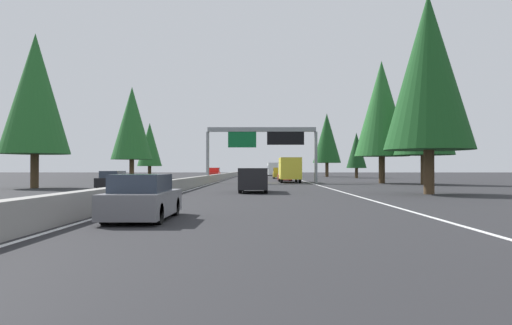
{
  "coord_description": "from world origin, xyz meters",
  "views": [
    {
      "loc": [
        -3.77,
        -5.75,
        1.64
      ],
      "look_at": [
        51.19,
        -5.22,
        2.36
      ],
      "focal_mm": 34.12,
      "sensor_mm": 36.0,
      "label": 1
    }
  ],
  "objects_px": {
    "conifer_right_distant": "(327,138)",
    "conifer_right_foreground": "(428,72)",
    "conifer_left_near": "(35,94)",
    "conifer_left_mid": "(132,123)",
    "sign_gantry_overhead": "(263,139)",
    "sedan_far_left": "(143,199)",
    "oncoming_near": "(113,180)",
    "conifer_left_far": "(150,145)",
    "oncoming_far": "(214,173)",
    "sedan_distant_a": "(285,176)",
    "bus_far_right": "(273,169)",
    "conifer_right_mid": "(382,109)",
    "pickup_mid_center": "(279,173)",
    "conifer_right_far": "(356,150)",
    "conifer_right_near": "(424,103)",
    "sedan_near_center": "(274,172)",
    "box_truck_mid_right": "(289,169)",
    "minivan_far_center": "(253,179)"
  },
  "relations": [
    {
      "from": "sign_gantry_overhead",
      "to": "conifer_left_near",
      "type": "xyz_separation_m",
      "value": [
        -13.98,
        19.58,
        2.99
      ]
    },
    {
      "from": "sedan_far_left",
      "to": "conifer_right_foreground",
      "type": "height_order",
      "value": "conifer_right_foreground"
    },
    {
      "from": "conifer_left_mid",
      "to": "minivan_far_center",
      "type": "bearing_deg",
      "value": -153.78
    },
    {
      "from": "minivan_far_center",
      "to": "conifer_right_foreground",
      "type": "distance_m",
      "value": 13.63
    },
    {
      "from": "oncoming_far",
      "to": "conifer_left_near",
      "type": "height_order",
      "value": "conifer_left_near"
    },
    {
      "from": "sedan_distant_a",
      "to": "conifer_left_far",
      "type": "relative_size",
      "value": 0.45
    },
    {
      "from": "conifer_left_near",
      "to": "conifer_right_foreground",
      "type": "bearing_deg",
      "value": -107.7
    },
    {
      "from": "conifer_left_near",
      "to": "conifer_left_mid",
      "type": "relative_size",
      "value": 0.96
    },
    {
      "from": "conifer_right_far",
      "to": "oncoming_near",
      "type": "bearing_deg",
      "value": 147.7
    },
    {
      "from": "sedan_far_left",
      "to": "sedan_near_center",
      "type": "xyz_separation_m",
      "value": [
        113.3,
        -7.31,
        0.0
      ]
    },
    {
      "from": "conifer_right_distant",
      "to": "conifer_right_foreground",
      "type": "bearing_deg",
      "value": 177.66
    },
    {
      "from": "pickup_mid_center",
      "to": "sedan_near_center",
      "type": "height_order",
      "value": "pickup_mid_center"
    },
    {
      "from": "sedan_near_center",
      "to": "conifer_left_far",
      "type": "height_order",
      "value": "conifer_left_far"
    },
    {
      "from": "sedan_distant_a",
      "to": "conifer_right_mid",
      "type": "distance_m",
      "value": 17.51
    },
    {
      "from": "conifer_left_far",
      "to": "sedan_near_center",
      "type": "bearing_deg",
      "value": -27.07
    },
    {
      "from": "bus_far_right",
      "to": "sedan_distant_a",
      "type": "distance_m",
      "value": 52.16
    },
    {
      "from": "sign_gantry_overhead",
      "to": "sedan_far_left",
      "type": "bearing_deg",
      "value": 174.07
    },
    {
      "from": "conifer_right_near",
      "to": "conifer_left_far",
      "type": "height_order",
      "value": "conifer_right_near"
    },
    {
      "from": "pickup_mid_center",
      "to": "conifer_right_far",
      "type": "xyz_separation_m",
      "value": [
        4.01,
        -13.98,
        4.01
      ]
    },
    {
      "from": "conifer_right_distant",
      "to": "conifer_left_far",
      "type": "bearing_deg",
      "value": 116.59
    },
    {
      "from": "sedan_near_center",
      "to": "sedan_distant_a",
      "type": "distance_m",
      "value": 62.0
    },
    {
      "from": "pickup_mid_center",
      "to": "oncoming_far",
      "type": "xyz_separation_m",
      "value": [
        9.19,
        11.88,
        0.0
      ]
    },
    {
      "from": "oncoming_far",
      "to": "conifer_right_mid",
      "type": "relative_size",
      "value": 0.4
    },
    {
      "from": "sedan_far_left",
      "to": "conifer_left_far",
      "type": "xyz_separation_m",
      "value": [
        68.61,
        15.53,
        5.19
      ]
    },
    {
      "from": "pickup_mid_center",
      "to": "conifer_left_far",
      "type": "distance_m",
      "value": 23.03
    },
    {
      "from": "conifer_right_far",
      "to": "conifer_right_distant",
      "type": "relative_size",
      "value": 0.62
    },
    {
      "from": "conifer_right_mid",
      "to": "conifer_right_distant",
      "type": "xyz_separation_m",
      "value": [
        45.52,
        0.04,
        -0.49
      ]
    },
    {
      "from": "conifer_left_near",
      "to": "conifer_left_far",
      "type": "height_order",
      "value": "conifer_left_near"
    },
    {
      "from": "oncoming_near",
      "to": "conifer_left_far",
      "type": "height_order",
      "value": "conifer_left_far"
    },
    {
      "from": "box_truck_mid_right",
      "to": "conifer_left_far",
      "type": "bearing_deg",
      "value": 41.63
    },
    {
      "from": "bus_far_right",
      "to": "conifer_right_distant",
      "type": "relative_size",
      "value": 0.87
    },
    {
      "from": "box_truck_mid_right",
      "to": "conifer_right_far",
      "type": "height_order",
      "value": "conifer_right_far"
    },
    {
      "from": "sedan_far_left",
      "to": "conifer_right_near",
      "type": "relative_size",
      "value": 0.31
    },
    {
      "from": "bus_far_right",
      "to": "oncoming_far",
      "type": "height_order",
      "value": "bus_far_right"
    },
    {
      "from": "conifer_left_near",
      "to": "sedan_far_left",
      "type": "bearing_deg",
      "value": -148.8
    },
    {
      "from": "conifer_right_near",
      "to": "oncoming_near",
      "type": "bearing_deg",
      "value": 109.45
    },
    {
      "from": "oncoming_near",
      "to": "conifer_left_far",
      "type": "distance_m",
      "value": 44.9
    },
    {
      "from": "conifer_right_mid",
      "to": "conifer_left_far",
      "type": "height_order",
      "value": "conifer_right_mid"
    },
    {
      "from": "sedan_distant_a",
      "to": "conifer_left_mid",
      "type": "xyz_separation_m",
      "value": [
        5.0,
        22.48,
        7.76
      ]
    },
    {
      "from": "sign_gantry_overhead",
      "to": "conifer_right_near",
      "type": "xyz_separation_m",
      "value": [
        -4.63,
        -16.68,
        3.44
      ]
    },
    {
      "from": "conifer_right_near",
      "to": "conifer_left_near",
      "type": "xyz_separation_m",
      "value": [
        -9.35,
        36.25,
        -0.45
      ]
    },
    {
      "from": "sign_gantry_overhead",
      "to": "conifer_right_foreground",
      "type": "relative_size",
      "value": 0.97
    },
    {
      "from": "conifer_right_far",
      "to": "conifer_left_near",
      "type": "distance_m",
      "value": 58.23
    },
    {
      "from": "sedan_far_left",
      "to": "oncoming_near",
      "type": "height_order",
      "value": "same"
    },
    {
      "from": "pickup_mid_center",
      "to": "conifer_left_near",
      "type": "height_order",
      "value": "conifer_left_near"
    },
    {
      "from": "sedan_near_center",
      "to": "conifer_right_mid",
      "type": "distance_m",
      "value": 74.77
    },
    {
      "from": "box_truck_mid_right",
      "to": "conifer_left_near",
      "type": "distance_m",
      "value": 29.36
    },
    {
      "from": "box_truck_mid_right",
      "to": "conifer_right_near",
      "type": "xyz_separation_m",
      "value": [
        -8.07,
        -13.51,
        6.9
      ]
    },
    {
      "from": "box_truck_mid_right",
      "to": "conifer_right_near",
      "type": "height_order",
      "value": "conifer_right_near"
    },
    {
      "from": "box_truck_mid_right",
      "to": "bus_far_right",
      "type": "relative_size",
      "value": 0.74
    }
  ]
}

